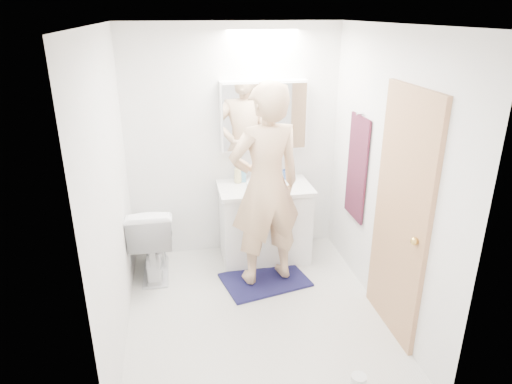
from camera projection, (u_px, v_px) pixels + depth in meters
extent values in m
plane|color=silver|center=(256.00, 313.00, 4.05)|extent=(2.50, 2.50, 0.00)
plane|color=white|center=(256.00, 24.00, 3.16)|extent=(2.50, 2.50, 0.00)
plane|color=white|center=(234.00, 144.00, 4.75)|extent=(2.50, 0.00, 2.50)
plane|color=white|center=(298.00, 268.00, 2.46)|extent=(2.50, 0.00, 2.50)
plane|color=white|center=(111.00, 196.00, 3.42)|extent=(0.00, 2.50, 2.50)
plane|color=white|center=(386.00, 178.00, 3.79)|extent=(0.00, 2.50, 2.50)
cube|color=white|center=(264.00, 224.00, 4.83)|extent=(0.90, 0.55, 0.78)
cube|color=white|center=(265.00, 188.00, 4.68)|extent=(0.95, 0.58, 0.04)
cylinder|color=white|center=(264.00, 184.00, 4.70)|extent=(0.36, 0.36, 0.03)
cylinder|color=#B4B4B8|center=(261.00, 172.00, 4.85)|extent=(0.02, 0.02, 0.16)
cube|color=white|center=(264.00, 116.00, 4.62)|extent=(0.88, 0.14, 0.70)
cube|color=silver|center=(265.00, 117.00, 4.55)|extent=(0.84, 0.01, 0.66)
imported|color=white|center=(152.00, 239.00, 4.53)|extent=(0.44, 0.76, 0.77)
cube|color=#151842|center=(265.00, 280.00, 4.52)|extent=(0.90, 0.71, 0.02)
imported|color=tan|center=(266.00, 186.00, 4.16)|extent=(0.78, 0.60, 1.91)
cube|color=tan|center=(401.00, 217.00, 3.54)|extent=(0.04, 0.80, 2.00)
sphere|color=gold|center=(414.00, 241.00, 3.28)|extent=(0.06, 0.06, 0.06)
cube|color=#111A37|center=(357.00, 168.00, 4.33)|extent=(0.02, 0.42, 1.00)
cylinder|color=silver|center=(360.00, 114.00, 4.13)|extent=(0.07, 0.02, 0.02)
imported|color=#D1C787|center=(238.00, 173.00, 4.73)|extent=(0.10, 0.10, 0.21)
imported|color=#599EBF|center=(242.00, 174.00, 4.77)|extent=(0.09, 0.09, 0.17)
imported|color=#385DA8|center=(287.00, 175.00, 4.85)|extent=(0.12, 0.12, 0.10)
cylinder|color=white|center=(359.00, 382.00, 3.23)|extent=(0.11, 0.11, 0.10)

